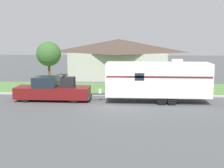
{
  "coord_description": "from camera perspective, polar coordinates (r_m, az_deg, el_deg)",
  "views": [
    {
      "loc": [
        1.82,
        -22.91,
        5.2
      ],
      "look_at": [
        0.07,
        1.34,
        1.4
      ],
      "focal_mm": 50.0,
      "sensor_mm": 36.0,
      "label": 1
    }
  ],
  "objects": [
    {
      "name": "travel_trailer",
      "position": [
        24.56,
        8.38,
        0.85
      ],
      "size": [
        9.17,
        2.4,
        3.39
      ],
      "color": "black",
      "rests_on": "ground_plane"
    },
    {
      "name": "house_across_street",
      "position": [
        38.47,
        1.23,
        4.8
      ],
      "size": [
        12.14,
        7.88,
        4.76
      ],
      "color": "#B2B2A8",
      "rests_on": "ground_plane"
    },
    {
      "name": "pickup_truck",
      "position": [
        25.5,
        -10.86,
        -1.09
      ],
      "size": [
        6.03,
        1.98,
        2.04
      ],
      "color": "black",
      "rests_on": "ground_plane"
    },
    {
      "name": "tree_in_yard",
      "position": [
        31.23,
        -11.5,
        5.37
      ],
      "size": [
        2.4,
        2.4,
        4.61
      ],
      "color": "brown",
      "rests_on": "ground_plane"
    },
    {
      "name": "curb_strip",
      "position": [
        27.21,
        0.21,
        -1.98
      ],
      "size": [
        80.0,
        0.3,
        0.14
      ],
      "color": "#ADADA8",
      "rests_on": "ground_plane"
    },
    {
      "name": "ground_plane",
      "position": [
        23.56,
        -0.41,
        -3.87
      ],
      "size": [
        120.0,
        120.0,
        0.0
      ],
      "primitive_type": "plane",
      "color": "#515456"
    },
    {
      "name": "lawn_strip",
      "position": [
        30.81,
        0.67,
        -0.81
      ],
      "size": [
        80.0,
        7.0,
        0.03
      ],
      "color": "#568442",
      "rests_on": "ground_plane"
    },
    {
      "name": "mailbox",
      "position": [
        27.97,
        12.95,
        -0.05
      ],
      "size": [
        0.48,
        0.2,
        1.26
      ],
      "color": "brown",
      "rests_on": "ground_plane"
    }
  ]
}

